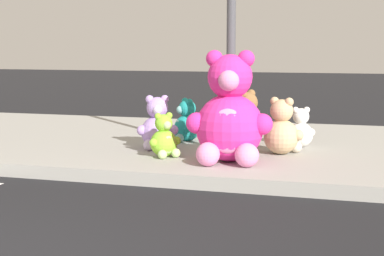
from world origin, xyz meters
TOP-DOWN VIEW (x-y plane):
  - sidewalk at (0.00, 5.20)m, footprint 28.00×4.40m
  - sign_pole at (1.00, 4.40)m, footprint 0.56×0.11m
  - plush_pink_large at (1.12, 3.81)m, footprint 0.97×0.87m
  - plush_white at (1.80, 5.03)m, footprint 0.39×0.38m
  - plush_teal at (0.23, 5.07)m, footprint 0.43×0.42m
  - plush_brown at (1.06, 5.07)m, footprint 0.52×0.53m
  - plush_lavender at (0.05, 4.40)m, footprint 0.50×0.49m
  - plush_lime at (0.31, 3.89)m, footprint 0.38×0.38m
  - plush_tan at (1.63, 4.47)m, footprint 0.51×0.49m

SIDE VIEW (x-z plane):
  - sidewalk at x=0.00m, z-range 0.00..0.15m
  - plush_lime at x=0.31m, z-range 0.10..0.62m
  - plush_white at x=1.80m, z-range 0.10..0.62m
  - plush_teal at x=0.23m, z-range 0.09..0.68m
  - plush_lavender at x=0.05m, z-range 0.08..0.77m
  - plush_tan at x=1.63m, z-range 0.08..0.77m
  - plush_brown at x=1.06m, z-range 0.08..0.81m
  - plush_pink_large at x=1.12m, z-range 0.02..1.28m
  - sign_pole at x=1.00m, z-range 0.25..3.45m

